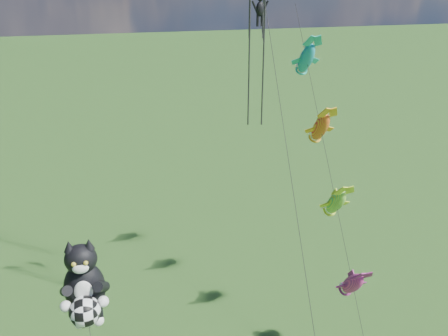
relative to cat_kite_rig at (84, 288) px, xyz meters
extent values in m
ellipsoid|color=black|center=(0.00, 0.28, -0.21)|extent=(2.01, 1.70, 2.74)
ellipsoid|color=black|center=(0.00, 0.20, 1.42)|extent=(1.56, 1.44, 1.39)
cone|color=black|center=(-0.43, 0.20, 2.14)|extent=(0.52, 0.52, 0.51)
cone|color=black|center=(0.43, 0.20, 2.14)|extent=(0.52, 0.52, 0.51)
ellipsoid|color=white|center=(0.00, -0.36, 1.29)|extent=(0.75, 0.42, 0.50)
ellipsoid|color=white|center=(0.00, -0.36, 0.05)|extent=(0.88, 0.40, 1.13)
sphere|color=gold|center=(-0.26, -0.42, 1.57)|extent=(0.21, 0.21, 0.21)
sphere|color=gold|center=(0.26, -0.42, 1.57)|extent=(0.21, 0.21, 0.21)
sphere|color=white|center=(-0.81, -0.62, -0.42)|extent=(0.51, 0.51, 0.51)
sphere|color=white|center=(0.81, -0.62, -0.42)|extent=(0.51, 0.51, 0.51)
sphere|color=white|center=(-0.43, 0.15, -2.05)|extent=(0.55, 0.55, 0.55)
sphere|color=white|center=(0.43, 0.15, -2.05)|extent=(0.55, 0.55, 0.55)
sphere|color=white|center=(0.00, -0.87, -0.64)|extent=(1.41, 1.41, 1.41)
cylinder|color=black|center=(14.11, 4.94, 1.29)|extent=(0.26, 15.83, 19.45)
ellipsoid|color=#D83382|center=(14.16, 1.46, -2.98)|extent=(0.89, 2.29, 2.52)
ellipsoid|color=green|center=(14.11, 4.42, 0.65)|extent=(0.89, 2.29, 2.52)
ellipsoid|color=red|center=(14.07, 7.37, 4.27)|extent=(0.89, 2.29, 2.52)
ellipsoid|color=#1983BF|center=(14.03, 10.32, 7.90)|extent=(0.89, 2.29, 2.52)
cylinder|color=black|center=(9.80, -0.59, 2.78)|extent=(0.43, 17.09, 22.43)
cylinder|color=black|center=(8.84, 4.88, 9.26)|extent=(0.08, 0.08, 7.63)
cylinder|color=black|center=(9.56, 4.88, 9.26)|extent=(0.08, 0.08, 7.63)
camera|label=1|loc=(2.30, -19.57, 13.87)|focal=40.00mm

